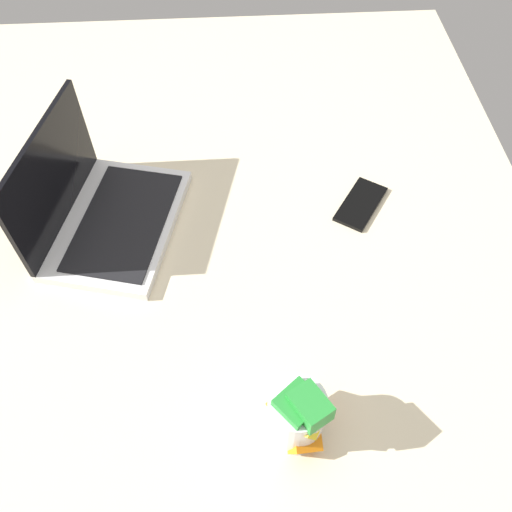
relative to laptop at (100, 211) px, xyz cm
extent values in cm
cube|color=beige|center=(-10.79, -21.41, -13.41)|extent=(180.00, 140.00, 18.00)
cube|color=silver|center=(-0.75, -2.95, -3.41)|extent=(37.63, 30.39, 2.00)
cube|color=black|center=(-1.11, -4.40, -2.21)|extent=(32.28, 23.59, 0.40)
cube|color=black|center=(1.95, 7.71, 8.09)|extent=(32.24, 9.06, 21.00)
cylinder|color=silver|center=(-45.21, -35.19, 1.09)|extent=(9.00, 9.00, 11.00)
cube|color=orange|center=(-47.40, -36.27, -1.34)|extent=(6.82, 5.66, 6.16)
cube|color=orange|center=(-43.87, -36.93, 0.40)|extent=(5.72, 6.88, 5.07)
cube|color=orange|center=(-43.26, -34.02, 2.15)|extent=(7.66, 6.77, 6.30)
cube|color=yellow|center=(-46.34, -36.19, 3.89)|extent=(7.46, 7.48, 6.28)
cube|color=#268C33|center=(-45.52, -34.99, 5.63)|extent=(7.94, 8.21, 4.83)
cube|color=#268C33|center=(-46.26, -36.72, 7.37)|extent=(7.70, 6.94, 3.94)
cube|color=black|center=(2.00, -54.58, -4.01)|extent=(15.41, 13.45, 0.80)
camera|label=1|loc=(-74.13, -27.18, 82.52)|focal=37.69mm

